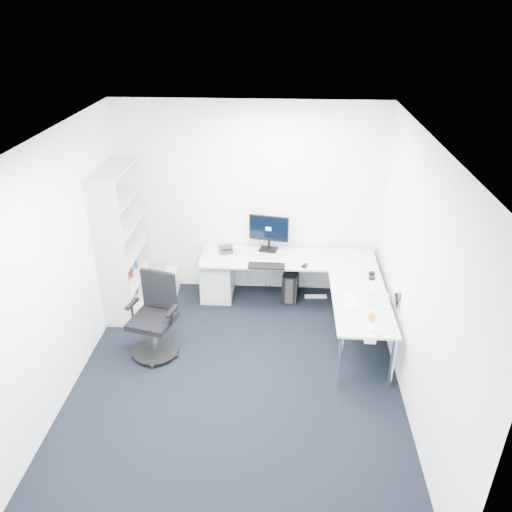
# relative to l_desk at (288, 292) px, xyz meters

# --- Properties ---
(ground) EXTENTS (4.20, 4.20, 0.00)m
(ground) POSITION_rel_l_desk_xyz_m (-0.55, -1.40, -0.34)
(ground) COLOR black
(ceiling) EXTENTS (4.20, 4.20, 0.00)m
(ceiling) POSITION_rel_l_desk_xyz_m (-0.55, -1.40, 2.36)
(ceiling) COLOR white
(wall_back) EXTENTS (3.60, 0.02, 2.70)m
(wall_back) POSITION_rel_l_desk_xyz_m (-0.55, 0.70, 1.01)
(wall_back) COLOR white
(wall_back) RESTS_ON ground
(wall_front) EXTENTS (3.60, 0.02, 2.70)m
(wall_front) POSITION_rel_l_desk_xyz_m (-0.55, -3.50, 1.01)
(wall_front) COLOR white
(wall_front) RESTS_ON ground
(wall_left) EXTENTS (0.02, 4.20, 2.70)m
(wall_left) POSITION_rel_l_desk_xyz_m (-2.35, -1.40, 1.01)
(wall_left) COLOR white
(wall_left) RESTS_ON ground
(wall_right) EXTENTS (0.02, 4.20, 2.70)m
(wall_right) POSITION_rel_l_desk_xyz_m (1.25, -1.40, 1.01)
(wall_right) COLOR white
(wall_right) RESTS_ON ground
(l_desk) EXTENTS (2.35, 1.32, 0.69)m
(l_desk) POSITION_rel_l_desk_xyz_m (0.00, 0.00, 0.00)
(l_desk) COLOR #B8BABA
(l_desk) RESTS_ON ground
(drawer_pedestal) EXTENTS (0.43, 0.53, 0.65)m
(drawer_pedestal) POSITION_rel_l_desk_xyz_m (-0.99, 0.41, -0.02)
(drawer_pedestal) COLOR #B8BABA
(drawer_pedestal) RESTS_ON ground
(bookshelf) EXTENTS (0.39, 1.00, 1.99)m
(bookshelf) POSITION_rel_l_desk_xyz_m (-2.17, 0.05, 0.65)
(bookshelf) COLOR silver
(bookshelf) RESTS_ON ground
(task_chair) EXTENTS (0.69, 0.69, 1.02)m
(task_chair) POSITION_rel_l_desk_xyz_m (-1.57, -0.96, 0.17)
(task_chair) COLOR black
(task_chair) RESTS_ON ground
(black_pc_tower) EXTENTS (0.25, 0.46, 0.43)m
(black_pc_tower) POSITION_rel_l_desk_xyz_m (0.04, 0.44, -0.13)
(black_pc_tower) COLOR black
(black_pc_tower) RESTS_ON ground
(beige_pc_tower) EXTENTS (0.19, 0.37, 0.35)m
(beige_pc_tower) POSITION_rel_l_desk_xyz_m (-1.67, 0.45, -0.17)
(beige_pc_tower) COLOR beige
(beige_pc_tower) RESTS_ON ground
(power_strip) EXTENTS (0.31, 0.07, 0.04)m
(power_strip) POSITION_rel_l_desk_xyz_m (0.41, 0.43, -0.33)
(power_strip) COLOR white
(power_strip) RESTS_ON ground
(monitor) EXTENTS (0.57, 0.28, 0.53)m
(monitor) POSITION_rel_l_desk_xyz_m (-0.28, 0.53, 0.61)
(monitor) COLOR black
(monitor) RESTS_ON l_desk
(black_keyboard) EXTENTS (0.48, 0.18, 0.02)m
(black_keyboard) POSITION_rel_l_desk_xyz_m (-0.29, 0.05, 0.36)
(black_keyboard) COLOR black
(black_keyboard) RESTS_ON l_desk
(mouse) EXTENTS (0.08, 0.11, 0.03)m
(mouse) POSITION_rel_l_desk_xyz_m (0.21, 0.08, 0.36)
(mouse) COLOR black
(mouse) RESTS_ON l_desk
(desk_phone) EXTENTS (0.21, 0.21, 0.12)m
(desk_phone) POSITION_rel_l_desk_xyz_m (-0.86, 0.45, 0.41)
(desk_phone) COLOR #2A2A2C
(desk_phone) RESTS_ON l_desk
(laptop) EXTENTS (0.39, 0.38, 0.25)m
(laptop) POSITION_rel_l_desk_xyz_m (1.05, -0.69, 0.47)
(laptop) COLOR silver
(laptop) RESTS_ON l_desk
(white_keyboard) EXTENTS (0.13, 0.43, 0.01)m
(white_keyboard) POSITION_rel_l_desk_xyz_m (0.72, -0.70, 0.35)
(white_keyboard) COLOR white
(white_keyboard) RESTS_ON l_desk
(headphones) EXTENTS (0.14, 0.20, 0.05)m
(headphones) POSITION_rel_l_desk_xyz_m (1.05, -0.12, 0.37)
(headphones) COLOR black
(headphones) RESTS_ON l_desk
(orange_fruit) EXTENTS (0.08, 0.08, 0.08)m
(orange_fruit) POSITION_rel_l_desk_xyz_m (0.90, -1.08, 0.38)
(orange_fruit) COLOR orange
(orange_fruit) RESTS_ON l_desk
(tissue_box) EXTENTS (0.13, 0.23, 0.08)m
(tissue_box) POSITION_rel_l_desk_xyz_m (0.84, -1.40, 0.38)
(tissue_box) COLOR white
(tissue_box) RESTS_ON l_desk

